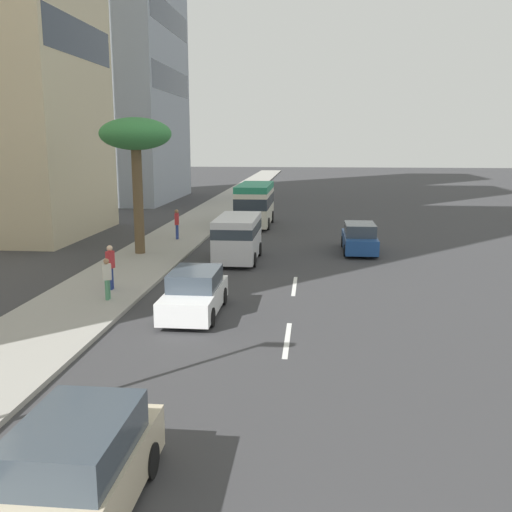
{
  "coord_description": "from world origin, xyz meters",
  "views": [
    {
      "loc": [
        -3.94,
        -0.7,
        5.98
      ],
      "look_at": [
        17.96,
        1.48,
        1.55
      ],
      "focal_mm": 40.27,
      "sensor_mm": 36.0,
      "label": 1
    }
  ],
  "objects_px": {
    "van_third": "(238,236)",
    "car_fifth": "(359,238)",
    "car_second": "(195,293)",
    "pedestrian_near_lamp": "(110,265)",
    "palm_tree": "(136,138)",
    "car_fourth": "(73,476)",
    "minibus_lead": "(255,203)",
    "pedestrian_by_tree": "(107,277)",
    "pedestrian_mid_block": "(177,223)"
  },
  "relations": [
    {
      "from": "car_fourth",
      "to": "pedestrian_by_tree",
      "type": "relative_size",
      "value": 2.87
    },
    {
      "from": "car_second",
      "to": "pedestrian_near_lamp",
      "type": "height_order",
      "value": "pedestrian_near_lamp"
    },
    {
      "from": "van_third",
      "to": "car_fifth",
      "type": "distance_m",
      "value": 6.98
    },
    {
      "from": "pedestrian_by_tree",
      "to": "palm_tree",
      "type": "bearing_deg",
      "value": -106.43
    },
    {
      "from": "van_third",
      "to": "pedestrian_near_lamp",
      "type": "xyz_separation_m",
      "value": [
        -6.71,
        4.22,
        -0.15
      ]
    },
    {
      "from": "car_fifth",
      "to": "palm_tree",
      "type": "relative_size",
      "value": 0.64
    },
    {
      "from": "car_second",
      "to": "palm_tree",
      "type": "bearing_deg",
      "value": -153.33
    },
    {
      "from": "minibus_lead",
      "to": "car_fourth",
      "type": "distance_m",
      "value": 32.74
    },
    {
      "from": "van_third",
      "to": "pedestrian_near_lamp",
      "type": "height_order",
      "value": "van_third"
    },
    {
      "from": "van_third",
      "to": "pedestrian_by_tree",
      "type": "height_order",
      "value": "van_third"
    },
    {
      "from": "van_third",
      "to": "pedestrian_near_lamp",
      "type": "distance_m",
      "value": 7.92
    },
    {
      "from": "van_third",
      "to": "car_fifth",
      "type": "bearing_deg",
      "value": 115.2
    },
    {
      "from": "car_second",
      "to": "car_fifth",
      "type": "relative_size",
      "value": 0.95
    },
    {
      "from": "car_fifth",
      "to": "pedestrian_mid_block",
      "type": "distance_m",
      "value": 10.95
    },
    {
      "from": "minibus_lead",
      "to": "van_third",
      "type": "height_order",
      "value": "minibus_lead"
    },
    {
      "from": "car_fourth",
      "to": "palm_tree",
      "type": "bearing_deg",
      "value": -165.76
    },
    {
      "from": "pedestrian_by_tree",
      "to": "pedestrian_mid_block",
      "type": "bearing_deg",
      "value": -113.47
    },
    {
      "from": "minibus_lead",
      "to": "palm_tree",
      "type": "relative_size",
      "value": 0.94
    },
    {
      "from": "pedestrian_near_lamp",
      "to": "palm_tree",
      "type": "relative_size",
      "value": 0.26
    },
    {
      "from": "car_second",
      "to": "car_fifth",
      "type": "distance_m",
      "value": 13.81
    },
    {
      "from": "minibus_lead",
      "to": "car_second",
      "type": "bearing_deg",
      "value": 0.14
    },
    {
      "from": "car_second",
      "to": "pedestrian_mid_block",
      "type": "xyz_separation_m",
      "value": [
        14.48,
        4.07,
        0.42
      ]
    },
    {
      "from": "minibus_lead",
      "to": "pedestrian_by_tree",
      "type": "distance_m",
      "value": 20.79
    },
    {
      "from": "car_second",
      "to": "palm_tree",
      "type": "distance_m",
      "value": 12.35
    },
    {
      "from": "pedestrian_near_lamp",
      "to": "car_fifth",
      "type": "bearing_deg",
      "value": 147.1
    },
    {
      "from": "car_second",
      "to": "car_fourth",
      "type": "xyz_separation_m",
      "value": [
        -11.25,
        -0.38,
        0.05
      ]
    },
    {
      "from": "minibus_lead",
      "to": "car_second",
      "type": "relative_size",
      "value": 1.56
    },
    {
      "from": "car_fifth",
      "to": "pedestrian_by_tree",
      "type": "height_order",
      "value": "pedestrian_by_tree"
    },
    {
      "from": "van_third",
      "to": "pedestrian_near_lamp",
      "type": "bearing_deg",
      "value": -32.16
    },
    {
      "from": "van_third",
      "to": "pedestrian_mid_block",
      "type": "height_order",
      "value": "van_third"
    },
    {
      "from": "minibus_lead",
      "to": "car_second",
      "type": "distance_m",
      "value": 21.49
    },
    {
      "from": "car_fourth",
      "to": "pedestrian_near_lamp",
      "type": "bearing_deg",
      "value": -162.67
    },
    {
      "from": "minibus_lead",
      "to": "palm_tree",
      "type": "height_order",
      "value": "palm_tree"
    },
    {
      "from": "minibus_lead",
      "to": "car_fourth",
      "type": "bearing_deg",
      "value": 0.76
    },
    {
      "from": "pedestrian_by_tree",
      "to": "car_second",
      "type": "bearing_deg",
      "value": 138.46
    },
    {
      "from": "pedestrian_mid_block",
      "to": "minibus_lead",
      "type": "bearing_deg",
      "value": 145.59
    },
    {
      "from": "car_fifth",
      "to": "pedestrian_near_lamp",
      "type": "distance_m",
      "value": 14.29
    },
    {
      "from": "pedestrian_mid_block",
      "to": "palm_tree",
      "type": "relative_size",
      "value": 0.26
    },
    {
      "from": "car_fifth",
      "to": "van_third",
      "type": "bearing_deg",
      "value": 115.2
    },
    {
      "from": "minibus_lead",
      "to": "pedestrian_mid_block",
      "type": "bearing_deg",
      "value": -29.85
    },
    {
      "from": "car_fourth",
      "to": "pedestrian_by_tree",
      "type": "distance_m",
      "value": 12.84
    },
    {
      "from": "minibus_lead",
      "to": "car_fourth",
      "type": "relative_size",
      "value": 1.47
    },
    {
      "from": "minibus_lead",
      "to": "car_second",
      "type": "height_order",
      "value": "minibus_lead"
    },
    {
      "from": "minibus_lead",
      "to": "pedestrian_near_lamp",
      "type": "height_order",
      "value": "minibus_lead"
    },
    {
      "from": "van_third",
      "to": "pedestrian_by_tree",
      "type": "xyz_separation_m",
      "value": [
        -8.17,
        3.83,
        -0.3
      ]
    },
    {
      "from": "van_third",
      "to": "car_second",
      "type": "bearing_deg",
      "value": -2.02
    },
    {
      "from": "minibus_lead",
      "to": "pedestrian_near_lamp",
      "type": "relative_size",
      "value": 3.68
    },
    {
      "from": "car_fifth",
      "to": "palm_tree",
      "type": "distance_m",
      "value": 12.97
    },
    {
      "from": "car_fourth",
      "to": "car_fifth",
      "type": "distance_m",
      "value": 24.19
    },
    {
      "from": "car_fifth",
      "to": "car_fourth",
      "type": "bearing_deg",
      "value": 165.06
    }
  ]
}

